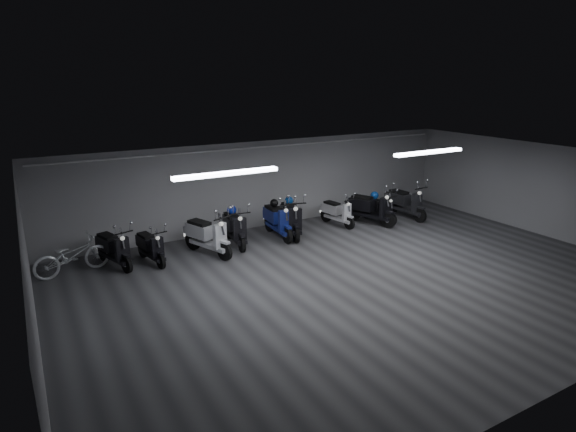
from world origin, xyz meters
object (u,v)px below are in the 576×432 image
scooter_3 (235,222)px  helmet_1 (274,203)px  scooter_2 (207,230)px  scooter_4 (278,215)px  scooter_0 (113,243)px  scooter_7 (371,203)px  scooter_8 (379,205)px  scooter_9 (406,197)px  scooter_5 (291,213)px  scooter_6 (338,208)px  scooter_1 (150,242)px  bicycle (71,252)px  helmet_3 (375,195)px  helmet_2 (232,210)px  helmet_0 (289,201)px

scooter_3 → helmet_1: size_ratio=7.36×
scooter_2 → scooter_4: 2.42m
scooter_0 → scooter_2: (2.40, -0.38, 0.08)m
scooter_7 → scooter_8: size_ratio=1.24×
scooter_4 → scooter_7: 3.32m
scooter_8 → scooter_9: scooter_9 is taller
scooter_5 → scooter_9: 4.42m
scooter_6 → scooter_7: bearing=-31.6°
scooter_5 → scooter_1: bearing=-162.0°
scooter_3 → scooter_7: bearing=2.6°
bicycle → helmet_3: bearing=-101.4°
scooter_1 → scooter_9: (8.73, -0.19, 0.14)m
helmet_2 → scooter_2: bearing=-148.2°
scooter_3 → bicycle: size_ratio=1.04×
scooter_7 → scooter_2: bearing=158.7°
scooter_1 → scooter_4: bearing=-8.3°
scooter_9 → helmet_3: (-1.12, 0.33, 0.14)m
scooter_6 → scooter_9: bearing=-20.0°
scooter_9 → helmet_0: 4.38m
scooter_0 → scooter_7: 8.11m
scooter_1 → helmet_1: scooter_1 is taller
helmet_1 → helmet_2: (-1.41, -0.02, -0.02)m
scooter_7 → scooter_9: scooter_7 is taller
scooter_0 → scooter_3: (3.37, -0.02, 0.04)m
scooter_1 → scooter_3: (2.48, 0.18, 0.10)m
scooter_1 → scooter_5: bearing=-9.6°
scooter_2 → scooter_3: size_ratio=1.05×
scooter_2 → bicycle: (-3.40, 0.44, -0.15)m
helmet_1 → helmet_3: bearing=-4.9°
scooter_0 → scooter_3: bearing=-17.9°
scooter_3 → scooter_4: bearing=7.1°
scooter_5 → scooter_6: 1.87m
scooter_5 → scooter_8: scooter_5 is taller
scooter_6 → scooter_7: (1.04, -0.41, 0.13)m
scooter_7 → scooter_4: bearing=152.5°
scooter_6 → scooter_4: bearing=171.6°
scooter_6 → helmet_2: bearing=167.2°
scooter_4 → helmet_0: size_ratio=7.33×
scooter_6 → helmet_1: (-2.25, 0.20, 0.42)m
helmet_2 → scooter_9: bearing=-5.8°
scooter_7 → helmet_1: scooter_7 is taller
scooter_4 → helmet_1: scooter_4 is taller
bicycle → scooter_9: bearing=-103.1°
bicycle → helmet_1: bicycle is taller
scooter_0 → scooter_6: scooter_0 is taller
scooter_3 → helmet_2: size_ratio=6.88×
scooter_6 → scooter_3: bearing=171.2°
scooter_7 → scooter_9: (1.52, -0.04, -0.00)m
scooter_1 → bicycle: scooter_1 is taller
scooter_0 → scooter_6: (7.07, 0.06, -0.05)m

